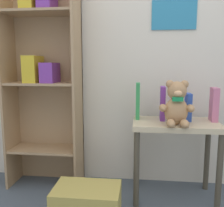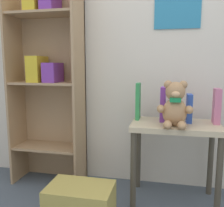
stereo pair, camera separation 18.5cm
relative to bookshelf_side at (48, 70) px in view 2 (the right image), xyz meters
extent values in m
cube|color=silver|center=(0.80, 0.15, 0.32)|extent=(4.80, 0.06, 2.50)
cube|color=teal|center=(1.00, 0.11, 0.42)|extent=(0.34, 0.01, 0.22)
cube|color=tan|center=(-0.27, -0.04, -0.10)|extent=(0.02, 0.27, 1.65)
cube|color=tan|center=(0.28, -0.04, -0.10)|extent=(0.02, 0.27, 1.65)
cube|color=tan|center=(0.00, 0.09, -0.10)|extent=(0.57, 0.02, 1.65)
cube|color=tan|center=(0.00, -0.04, -0.63)|extent=(0.53, 0.25, 0.02)
cube|color=tan|center=(0.00, -0.04, -0.10)|extent=(0.53, 0.25, 0.02)
cube|color=tan|center=(0.00, -0.04, 0.43)|extent=(0.53, 0.25, 0.02)
cube|color=gold|center=(-0.06, -0.05, 0.01)|extent=(0.10, 0.19, 0.20)
cube|color=purple|center=(0.07, -0.05, -0.02)|extent=(0.10, 0.19, 0.15)
cube|color=beige|center=(1.01, -0.14, -0.37)|extent=(0.60, 0.37, 0.04)
cylinder|color=#494233|center=(0.74, -0.29, -0.66)|extent=(0.04, 0.04, 0.53)
cylinder|color=#494233|center=(1.28, -0.29, -0.66)|extent=(0.04, 0.04, 0.53)
cylinder|color=#494233|center=(0.74, 0.02, -0.66)|extent=(0.04, 0.04, 0.53)
cylinder|color=#494233|center=(1.28, 0.02, -0.66)|extent=(0.04, 0.04, 0.53)
ellipsoid|color=tan|center=(1.00, -0.22, -0.26)|extent=(0.16, 0.12, 0.18)
sphere|color=tan|center=(1.00, -0.22, -0.13)|extent=(0.13, 0.13, 0.13)
sphere|color=tan|center=(0.95, -0.22, -0.08)|extent=(0.05, 0.05, 0.05)
sphere|color=tan|center=(1.04, -0.22, -0.08)|extent=(0.05, 0.05, 0.05)
ellipsoid|color=#F4BB82|center=(1.00, -0.28, -0.14)|extent=(0.05, 0.04, 0.04)
ellipsoid|color=tan|center=(0.91, -0.24, -0.24)|extent=(0.05, 0.10, 0.05)
ellipsoid|color=tan|center=(1.09, -0.24, -0.24)|extent=(0.05, 0.10, 0.05)
ellipsoid|color=tan|center=(0.95, -0.31, -0.33)|extent=(0.06, 0.11, 0.06)
ellipsoid|color=tan|center=(1.04, -0.31, -0.33)|extent=(0.06, 0.11, 0.06)
cube|color=#198E4C|center=(1.00, -0.27, -0.18)|extent=(0.07, 0.02, 0.03)
cube|color=#33934C|center=(0.74, -0.06, -0.22)|extent=(0.03, 0.10, 0.27)
cube|color=purple|center=(0.92, -0.07, -0.23)|extent=(0.04, 0.13, 0.24)
cube|color=#2D51B7|center=(1.10, -0.09, -0.26)|extent=(0.04, 0.11, 0.20)
cube|color=#D17093|center=(1.28, -0.08, -0.24)|extent=(0.05, 0.11, 0.24)
cube|color=tan|center=(0.45, -0.53, -0.80)|extent=(0.40, 0.26, 0.24)
camera|label=1|loc=(0.75, -1.90, 0.04)|focal=40.00mm
camera|label=2|loc=(0.94, -1.87, 0.04)|focal=40.00mm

